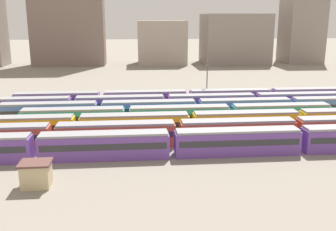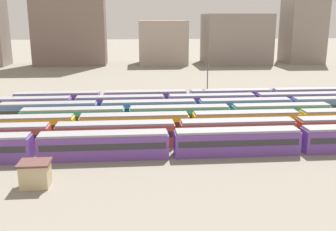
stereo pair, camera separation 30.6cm
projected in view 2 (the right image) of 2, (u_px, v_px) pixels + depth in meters
ground_plane at (68, 129)px, 68.99m from camera, size 600.00×600.00×0.00m
train_track_0 at (171, 143)px, 54.88m from camera, size 74.70×3.06×3.75m
train_track_1 at (177, 133)px, 60.03m from camera, size 74.70×3.06×3.75m
train_track_2 at (299, 121)px, 66.89m from camera, size 112.50×3.06×3.75m
train_track_3 at (179, 116)px, 70.20m from camera, size 55.80×3.06×3.75m
train_track_4 at (291, 107)px, 77.17m from camera, size 112.50×3.06×3.75m
train_track_5 at (256, 102)px, 81.72m from camera, size 112.50×3.06×3.75m
train_track_6 at (272, 97)px, 87.19m from camera, size 112.50×3.06×3.75m
catenary_pole_1 at (207, 81)px, 87.83m from camera, size 0.24×3.20×9.43m
signal_hut at (35, 174)px, 45.06m from camera, size 3.60×3.00×3.04m
distant_building_1 at (68, 5)px, 157.57m from camera, size 29.29×13.35×48.21m
distant_building_2 at (163, 42)px, 164.50m from camera, size 19.97×17.76×18.10m
distant_building_3 at (236, 39)px, 166.82m from camera, size 27.10×21.78×20.84m
distant_building_4 at (303, 26)px, 168.05m from camera, size 15.53×16.09×31.31m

